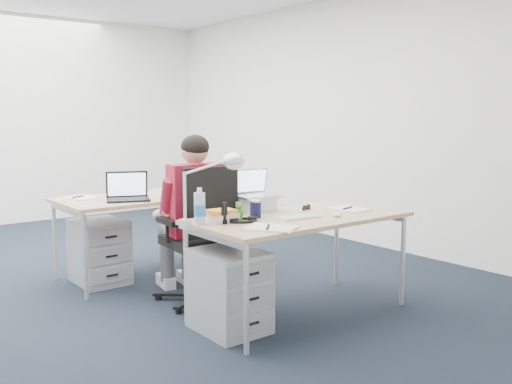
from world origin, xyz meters
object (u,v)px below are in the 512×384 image
dark_laptop (128,186)px  far_cup (174,186)px  desk_far (149,201)px  drawer_pedestal_far (99,251)px  water_bottle (200,206)px  sunglasses (306,208)px  book_stack (222,216)px  desk_near (300,222)px  desk_lamp (204,189)px  wireless_keyboard (298,217)px  seated_person (189,217)px  can_koozie (256,209)px  headphones (243,220)px  office_chair (199,264)px  silver_laptop (258,191)px  cordless_phone (224,213)px  drawer_pedestal_near (229,291)px  computer_mouse (337,215)px  bear_figurine (239,211)px

dark_laptop → far_cup: (0.62, 0.30, -0.08)m
desk_far → drawer_pedestal_far: desk_far is taller
water_bottle → sunglasses: (0.98, 0.01, -0.11)m
book_stack → dark_laptop: 1.31m
desk_near → desk_lamp: size_ratio=3.24×
wireless_keyboard → water_bottle: 0.72m
seated_person → can_koozie: (0.12, -0.71, 0.15)m
seated_person → headphones: (-0.05, -0.79, 0.10)m
desk_far → can_koozie: can_koozie is taller
office_chair → dark_laptop: size_ratio=3.04×
office_chair → dark_laptop: office_chair is taller
desk_near → dark_laptop: (-0.65, 1.46, 0.18)m
silver_laptop → cordless_phone: (-0.49, -0.26, -0.08)m
drawer_pedestal_near → desk_lamp: desk_lamp is taller
silver_laptop → headphones: bearing=-133.1°
drawer_pedestal_far → book_stack: size_ratio=2.86×
water_bottle → dark_laptop: (0.10, 1.29, 0.01)m
desk_near → dark_laptop: bearing=114.1°
drawer_pedestal_near → computer_mouse: bearing=-17.0°
cordless_phone → bear_figurine: bearing=-4.7°
dark_laptop → office_chair: bearing=-53.1°
far_cup → wireless_keyboard: bearing=-91.6°
desk_far → book_stack: bearing=-98.3°
book_stack → sunglasses: bearing=1.7°
can_koozie → computer_mouse: bearing=-34.6°
office_chair → wireless_keyboard: bearing=-59.2°
drawer_pedestal_near → silver_laptop: 0.83m
drawer_pedestal_near → drawer_pedestal_far: same height
cordless_phone → drawer_pedestal_near: bearing=-100.8°
drawer_pedestal_near → book_stack: (0.02, 0.10, 0.50)m
silver_laptop → can_koozie: size_ratio=2.46×
drawer_pedestal_far → silver_laptop: 1.63m
wireless_keyboard → drawer_pedestal_far: bearing=120.8°
cordless_phone → desk_lamp: bearing=150.5°
far_cup → dark_laptop: bearing=-154.3°
bear_figurine → drawer_pedestal_far: bearing=125.0°
silver_laptop → book_stack: 0.51m
office_chair → headphones: (-0.03, -0.61, 0.44)m
drawer_pedestal_near → dark_laptop: (-0.05, 1.41, 0.58)m
office_chair → desk_lamp: bearing=-114.1°
book_stack → cordless_phone: cordless_phone is taller
silver_laptop → desk_lamp: size_ratio=0.64×
wireless_keyboard → headphones: headphones is taller
office_chair → drawer_pedestal_far: (-0.40, 0.99, -0.03)m
dark_laptop → sunglasses: bearing=-33.9°
water_bottle → bear_figurine: (0.30, -0.03, -0.06)m
can_koozie → sunglasses: (0.52, 0.04, -0.05)m
far_cup → desk_far: bearing=-159.7°
headphones → can_koozie: bearing=32.4°
desk_near → bear_figurine: 0.48m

